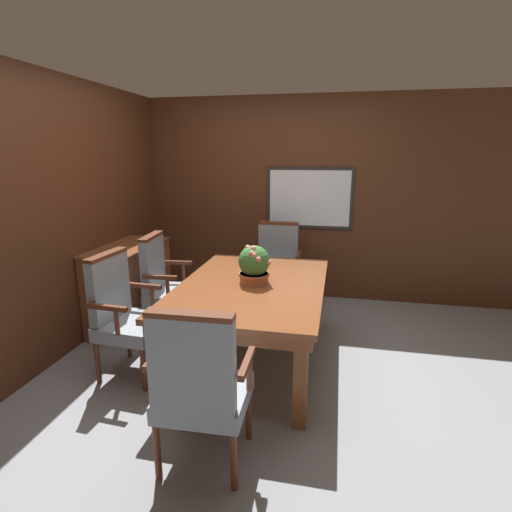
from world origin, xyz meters
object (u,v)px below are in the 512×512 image
dining_table (252,293)px  chair_head_near (200,384)px  potted_plant (254,265)px  chair_left_far (165,282)px  sideboard_cabinet (130,285)px  chair_head_far (276,264)px  chair_left_near (123,311)px

dining_table → chair_head_near: 1.26m
chair_head_near → potted_plant: (0.04, 1.28, 0.34)m
chair_left_far → sideboard_cabinet: chair_left_far is taller
chair_left_far → sideboard_cabinet: bearing=67.5°
chair_left_far → chair_head_far: bearing=-53.4°
chair_left_far → dining_table: bearing=-116.9°
chair_head_far → chair_left_near: (-1.00, -1.64, 0.00)m
chair_head_near → chair_head_far: bearing=-92.5°
chair_head_far → chair_left_far: 1.31m
dining_table → potted_plant: bearing=55.8°
chair_head_near → chair_left_far: (-0.95, 1.65, 0.00)m
chair_head_far → chair_head_near: 2.52m
chair_left_far → chair_left_near: same height
dining_table → sideboard_cabinet: 1.55m
chair_left_far → chair_head_near: bearing=-155.3°
sideboard_cabinet → potted_plant: bearing=-19.6°
chair_left_near → sideboard_cabinet: size_ratio=0.96×
dining_table → chair_head_near: bearing=-91.1°
dining_table → potted_plant: potted_plant is taller
dining_table → chair_left_near: 1.06m
chair_head_far → sideboard_cabinet: chair_head_far is taller
chair_left_near → potted_plant: 1.13m
sideboard_cabinet → chair_head_near: bearing=-51.7°
chair_head_far → sideboard_cabinet: (-1.45, -0.73, -0.11)m
chair_head_far → potted_plant: potted_plant is taller
dining_table → chair_left_near: bearing=-159.2°
chair_left_near → sideboard_cabinet: bearing=30.1°
chair_head_far → chair_left_near: 1.92m
dining_table → chair_head_far: bearing=89.6°
potted_plant → sideboard_cabinet: (-1.46, 0.52, -0.45)m
chair_head_near → chair_left_far: size_ratio=1.00×
potted_plant → sideboard_cabinet: potted_plant is taller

